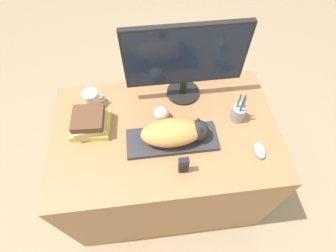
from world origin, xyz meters
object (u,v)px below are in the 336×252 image
object	(u,v)px
keyboard	(172,140)
monitor	(186,59)
coffee_mug	(92,99)
cat	(177,132)
computer_mouse	(260,150)
baseball	(161,114)
phone	(184,165)
book_stack	(90,123)
pen_cup	(238,113)

from	to	relation	value
keyboard	monitor	size ratio (longest dim) A/B	0.74
coffee_mug	keyboard	bearing A→B (deg)	-35.87
keyboard	cat	distance (m)	0.07
cat	monitor	size ratio (longest dim) A/B	0.54
computer_mouse	baseball	bearing A→B (deg)	149.85
keyboard	computer_mouse	bearing A→B (deg)	-15.32
cat	keyboard	bearing A→B (deg)	180.00
computer_mouse	keyboard	bearing A→B (deg)	164.68
phone	book_stack	bearing A→B (deg)	146.10
coffee_mug	pen_cup	bearing A→B (deg)	-13.86
baseball	phone	distance (m)	0.32
monitor	coffee_mug	bearing A→B (deg)	-177.92
keyboard	pen_cup	size ratio (longest dim) A/B	2.17
baseball	cat	bearing A→B (deg)	-68.15
coffee_mug	baseball	world-z (taller)	coffee_mug
coffee_mug	pen_cup	distance (m)	0.78
keyboard	phone	bearing A→B (deg)	-78.83
cat	coffee_mug	distance (m)	0.51
baseball	book_stack	xyz separation A→B (m)	(-0.37, -0.02, 0.01)
monitor	baseball	bearing A→B (deg)	-131.80
computer_mouse	book_stack	xyz separation A→B (m)	(-0.82, 0.24, 0.03)
cat	monitor	distance (m)	0.36
coffee_mug	cat	bearing A→B (deg)	-34.34
baseball	phone	xyz separation A→B (m)	(0.07, -0.31, 0.01)
cat	coffee_mug	world-z (taller)	cat
baseball	phone	world-z (taller)	phone
pen_cup	computer_mouse	bearing A→B (deg)	-75.77
monitor	computer_mouse	distance (m)	0.57
monitor	baseball	xyz separation A→B (m)	(-0.14, -0.16, -0.22)
computer_mouse	phone	size ratio (longest dim) A/B	0.84
computer_mouse	coffee_mug	distance (m)	0.90
monitor	book_stack	world-z (taller)	monitor
coffee_mug	phone	bearing A→B (deg)	-46.37
phone	baseball	bearing A→B (deg)	102.39
book_stack	monitor	bearing A→B (deg)	19.24
pen_cup	monitor	bearing A→B (deg)	141.32
coffee_mug	book_stack	world-z (taller)	book_stack
pen_cup	keyboard	bearing A→B (deg)	-164.46
pen_cup	phone	world-z (taller)	pen_cup
monitor	coffee_mug	xyz separation A→B (m)	(-0.50, -0.02, -0.21)
computer_mouse	cat	bearing A→B (deg)	163.81
pen_cup	phone	bearing A→B (deg)	-141.25
phone	monitor	bearing A→B (deg)	81.27
monitor	pen_cup	bearing A→B (deg)	-38.68
computer_mouse	coffee_mug	bearing A→B (deg)	153.72
monitor	computer_mouse	xyz separation A→B (m)	(0.31, -0.42, -0.24)
keyboard	coffee_mug	distance (m)	0.49
keyboard	phone	size ratio (longest dim) A/B	4.23
cat	computer_mouse	bearing A→B (deg)	-16.19
keyboard	book_stack	size ratio (longest dim) A/B	2.13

